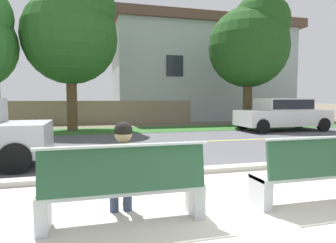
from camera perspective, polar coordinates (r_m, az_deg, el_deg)
The scene contains 14 objects.
ground_plane at distance 11.51m, azimuth -6.00°, elevation -3.22°, with size 140.00×140.00×0.00m, color #665B4C.
sidewalk_pavement at distance 4.36m, azimuth 10.83°, elevation -16.06°, with size 44.00×3.60×0.01m, color beige.
curb_edge at distance 6.07m, azimuth 2.64°, elevation -9.58°, with size 44.00×0.30×0.11m, color #ADA89E.
street_asphalt at distance 10.04m, azimuth -4.63°, elevation -4.31°, with size 52.00×8.00×0.01m, color #515156.
road_centre_line at distance 10.04m, azimuth -4.63°, elevation -4.28°, with size 48.00×0.14×0.01m, color #E0CC4C.
far_verge_grass at distance 14.47m, azimuth -7.91°, elevation -1.64°, with size 48.00×2.80×0.02m, color #2D6026.
bench_left at distance 3.66m, azimuth -8.33°, elevation -12.48°, with size 1.98×0.48×1.01m.
bench_right at distance 4.85m, azimuth 27.10°, elevation -8.72°, with size 1.98×0.48×1.01m.
seated_person_olive at distance 3.77m, azimuth -8.66°, elevation -8.62°, with size 0.52×0.68×1.25m.
car_white_near at distance 15.10m, azimuth 21.10°, elevation 1.57°, with size 4.30×1.86×1.54m.
shade_tree_left at distance 15.20m, azimuth -17.71°, elevation 16.37°, with size 4.41×4.41×7.27m.
shade_tree_centre at distance 16.97m, azimuth 15.73°, elevation 14.59°, with size 4.26×4.26×7.03m.
garden_wall at distance 18.13m, azimuth -15.67°, elevation 1.64°, with size 13.00×0.36×1.40m, color gray.
house_across_street at distance 22.91m, azimuth 5.85°, elevation 9.58°, with size 13.55×6.91×7.11m.
Camera 1 is at (-1.81, -3.26, 1.52)m, focal length 31.80 mm.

